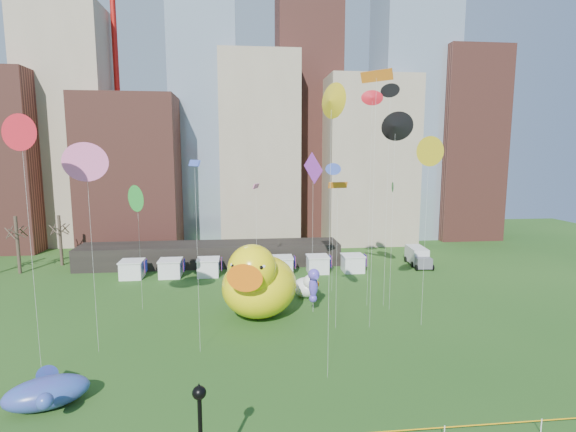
{
  "coord_description": "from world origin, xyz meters",
  "views": [
    {
      "loc": [
        0.56,
        -21.76,
        16.37
      ],
      "look_at": [
        3.86,
        8.49,
        12.0
      ],
      "focal_mm": 27.0,
      "sensor_mm": 36.0,
      "label": 1
    }
  ],
  "objects": [
    {
      "name": "skyline",
      "position": [
        2.25,
        61.06,
        21.44
      ],
      "size": [
        101.0,
        23.0,
        68.0
      ],
      "color": "brown",
      "rests_on": "ground"
    },
    {
      "name": "kite_6",
      "position": [
        9.31,
        16.72,
        13.39
      ],
      "size": [
        1.84,
        0.64,
        13.86
      ],
      "color": "silver",
      "rests_on": "ground"
    },
    {
      "name": "bare_trees",
      "position": [
        -30.17,
        40.54,
        4.01
      ],
      "size": [
        8.44,
        6.44,
        8.5
      ],
      "color": "#382B21",
      "rests_on": "ground"
    },
    {
      "name": "big_duck",
      "position": [
        2.12,
        20.21,
        3.64
      ],
      "size": [
        9.74,
        11.25,
        7.94
      ],
      "rotation": [
        0.0,
        0.0,
        -0.29
      ],
      "color": "#FFE90D",
      "rests_on": "ground"
    },
    {
      "name": "kite_4",
      "position": [
        17.68,
        16.49,
        16.6
      ],
      "size": [
        2.55,
        1.69,
        17.99
      ],
      "color": "silver",
      "rests_on": "ground"
    },
    {
      "name": "kite_14",
      "position": [
        12.55,
        16.44,
        22.96
      ],
      "size": [
        2.42,
        2.57,
        23.62
      ],
      "color": "silver",
      "rests_on": "ground"
    },
    {
      "name": "kite_3",
      "position": [
        -10.01,
        23.64,
        11.87
      ],
      "size": [
        1.82,
        2.43,
        13.23
      ],
      "color": "silver",
      "rests_on": "ground"
    },
    {
      "name": "box_truck",
      "position": [
        26.47,
        38.34,
        1.34
      ],
      "size": [
        2.86,
        6.31,
        2.61
      ],
      "rotation": [
        0.0,
        0.0,
        -0.08
      ],
      "color": "silver",
      "rests_on": "ground"
    },
    {
      "name": "vendor_tents",
      "position": [
        1.02,
        36.0,
        1.11
      ],
      "size": [
        33.24,
        2.8,
        2.4
      ],
      "color": "white",
      "rests_on": "ground"
    },
    {
      "name": "kite_13",
      "position": [
        11.28,
        27.79,
        14.55
      ],
      "size": [
        1.15,
        1.05,
        15.32
      ],
      "color": "silver",
      "rests_on": "ground"
    },
    {
      "name": "seahorse_green",
      "position": [
        1.68,
        21.4,
        5.3
      ],
      "size": [
        1.84,
        2.07,
        7.07
      ],
      "rotation": [
        0.0,
        0.0,
        -0.37
      ],
      "color": "silver",
      "rests_on": "ground"
    },
    {
      "name": "kite_12",
      "position": [
        6.72,
        7.72,
        19.9
      ],
      "size": [
        0.9,
        2.37,
        21.12
      ],
      "color": "silver",
      "rests_on": "ground"
    },
    {
      "name": "kite_5",
      "position": [
        -3.03,
        12.99,
        15.35
      ],
      "size": [
        1.1,
        1.55,
        15.91
      ],
      "color": "silver",
      "rests_on": "ground"
    },
    {
      "name": "kite_9",
      "position": [
        2.27,
        27.98,
        12.55
      ],
      "size": [
        0.89,
        1.81,
        13.0
      ],
      "color": "silver",
      "rests_on": "ground"
    },
    {
      "name": "kite_10",
      "position": [
        15.83,
        22.16,
        22.57
      ],
      "size": [
        1.15,
        1.09,
        23.46
      ],
      "color": "silver",
      "rests_on": "ground"
    },
    {
      "name": "kite_11",
      "position": [
        19.45,
        30.34,
        12.2
      ],
      "size": [
        0.4,
        1.26,
        12.91
      ],
      "color": "silver",
      "rests_on": "ground"
    },
    {
      "name": "whale_inflatable",
      "position": [
        -12.27,
        6.15,
        1.05
      ],
      "size": [
        5.82,
        6.48,
        2.28
      ],
      "rotation": [
        0.0,
        0.0,
        0.37
      ],
      "color": "#3D3490",
      "rests_on": "ground"
    },
    {
      "name": "kite_1",
      "position": [
        -11.48,
        13.91,
        15.74
      ],
      "size": [
        2.95,
        1.58,
        17.28
      ],
      "color": "silver",
      "rests_on": "ground"
    },
    {
      "name": "pavilion",
      "position": [
        -4.0,
        42.0,
        1.6
      ],
      "size": [
        38.0,
        6.0,
        3.2
      ],
      "primitive_type": "cube",
      "color": "black",
      "rests_on": "ground"
    },
    {
      "name": "seahorse_purple",
      "position": [
        7.87,
        20.98,
        3.18
      ],
      "size": [
        1.36,
        1.63,
        4.68
      ],
      "rotation": [
        0.0,
        0.0,
        0.14
      ],
      "color": "silver",
      "rests_on": "ground"
    },
    {
      "name": "small_duck",
      "position": [
        7.91,
        25.75,
        1.31
      ],
      "size": [
        3.71,
        4.09,
        2.85
      ],
      "rotation": [
        0.0,
        0.0,
        0.39
      ],
      "color": "white",
      "rests_on": "ground"
    },
    {
      "name": "kite_0",
      "position": [
        -14.36,
        10.13,
        17.81
      ],
      "size": [
        2.31,
        1.58,
        19.09
      ],
      "color": "silver",
      "rests_on": "ground"
    },
    {
      "name": "kite_8",
      "position": [
        13.99,
        22.24,
        21.9
      ],
      "size": [
        1.53,
        0.23,
        22.8
      ],
      "color": "silver",
      "rests_on": "ground"
    },
    {
      "name": "kite_7",
      "position": [
        8.47,
        25.32,
        14.68
      ],
      "size": [
        1.6,
        3.1,
        16.57
      ],
      "color": "silver",
      "rests_on": "ground"
    },
    {
      "name": "kite_2",
      "position": [
        16.03,
        20.89,
        19.11
      ],
      "size": [
        1.59,
        2.77,
        20.57
      ],
      "color": "silver",
      "rests_on": "ground"
    },
    {
      "name": "lamppost",
      "position": [
        -1.46,
        -3.2,
        3.74
      ],
      "size": [
        0.64,
        0.64,
        6.13
      ],
      "color": "black",
      "rests_on": "footpath"
    }
  ]
}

